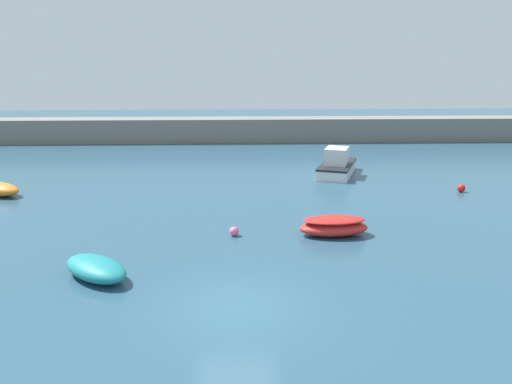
# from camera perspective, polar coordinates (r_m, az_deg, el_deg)

# --- Properties ---
(ground_plane) EXTENTS (120.00, 120.00, 0.20)m
(ground_plane) POSITION_cam_1_polar(r_m,az_deg,el_deg) (15.28, -2.24, -13.36)
(ground_plane) COLOR #284C60
(harbor_breakwater) EXTENTS (63.35, 2.59, 2.06)m
(harbor_breakwater) POSITION_cam_1_polar(r_m,az_deg,el_deg) (44.79, -2.17, 7.13)
(harbor_breakwater) COLOR slate
(harbor_breakwater) RESTS_ON ground_plane
(rowboat_with_red_cover) EXTENTS (2.96, 1.51, 0.78)m
(rowboat_with_red_cover) POSITION_cam_1_polar(r_m,az_deg,el_deg) (21.12, 8.86, -3.86)
(rowboat_with_red_cover) COLOR red
(rowboat_with_red_cover) RESTS_ON ground_plane
(cabin_cruiser_white) EXTENTS (3.32, 4.88, 1.78)m
(cabin_cruiser_white) POSITION_cam_1_polar(r_m,az_deg,el_deg) (32.06, 9.22, 3.04)
(cabin_cruiser_white) COLOR white
(cabin_cruiser_white) RESTS_ON ground_plane
(rowboat_white_midwater) EXTENTS (3.01, 2.90, 0.69)m
(rowboat_white_midwater) POSITION_cam_1_polar(r_m,az_deg,el_deg) (17.77, -17.84, -8.31)
(rowboat_white_midwater) COLOR teal
(rowboat_white_midwater) RESTS_ON ground_plane
(mooring_buoy_red) EXTENTS (0.45, 0.45, 0.45)m
(mooring_buoy_red) POSITION_cam_1_polar(r_m,az_deg,el_deg) (29.86, 22.39, 0.42)
(mooring_buoy_red) COLOR red
(mooring_buoy_red) RESTS_ON ground_plane
(mooring_buoy_pink) EXTENTS (0.39, 0.39, 0.39)m
(mooring_buoy_pink) POSITION_cam_1_polar(r_m,az_deg,el_deg) (20.86, -2.53, -4.51)
(mooring_buoy_pink) COLOR #EA668C
(mooring_buoy_pink) RESTS_ON ground_plane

